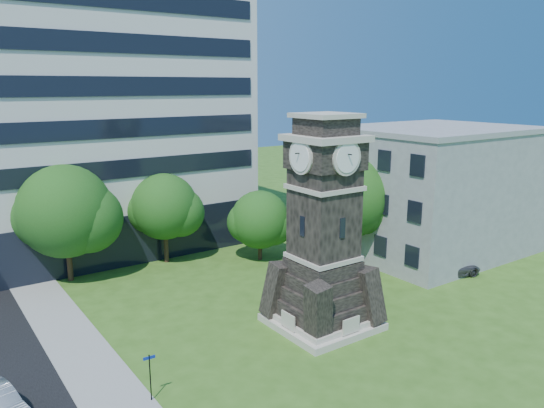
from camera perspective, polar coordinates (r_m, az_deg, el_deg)
ground at (r=28.80m, az=3.29°, el=-15.71°), size 160.00×160.00×0.00m
sidewalk at (r=29.01m, az=-18.97°, el=-16.14°), size 3.00×70.00×0.06m
clock_tower at (r=30.00m, az=5.56°, el=-3.65°), size 5.40×5.40×12.22m
office_tall at (r=47.37m, az=-20.05°, el=12.57°), size 26.20×15.11×28.60m
office_low at (r=46.10m, az=16.85°, el=1.52°), size 15.20×12.20×10.40m
car_east_lot at (r=41.31m, az=18.72°, el=-6.48°), size 4.74×3.02×1.22m
park_bench at (r=32.17m, az=7.28°, el=-11.54°), size 2.00×0.53×1.03m
street_sign at (r=24.88m, az=-12.99°, el=-17.24°), size 0.54×0.05×2.24m
tree_nw at (r=39.70m, az=-21.22°, el=-1.00°), size 7.22×6.56×8.38m
tree_nc at (r=41.92m, az=-11.41°, el=-0.50°), size 5.67×5.16×7.08m
tree_ne at (r=41.99m, az=-1.24°, el=-1.85°), size 5.10×4.64×5.61m
tree_east at (r=40.99m, az=8.34°, el=0.48°), size 6.89×6.26×8.47m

